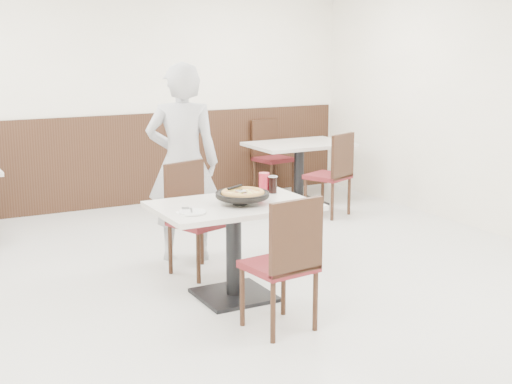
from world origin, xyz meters
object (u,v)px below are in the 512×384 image
main_table (234,251)px  diner_person (183,163)px  pizza_pan (242,198)px  chair_near (279,263)px  red_cup (264,182)px  chair_far (200,220)px  pizza (243,195)px  side_plate (192,212)px  bg_chair_right_near (328,174)px  bg_table_right (299,173)px  bg_chair_right_far (273,157)px  cola_glass (273,185)px

main_table → diner_person: diner_person is taller
pizza_pan → main_table: bearing=140.5°
chair_near → red_cup: bearing=59.9°
chair_far → pizza: size_ratio=2.93×
side_plate → red_cup: 0.90m
pizza → red_cup: 0.42m
diner_person → bg_chair_right_near: (2.07, 0.77, -0.41)m
bg_table_right → pizza: bearing=-128.9°
main_table → bg_chair_right_far: 3.88m
bg_chair_right_far → side_plate: bearing=43.3°
chair_far → bg_table_right: 2.86m
side_plate → bg_chair_right_near: size_ratio=0.20×
pizza → chair_far: bearing=96.1°
cola_glass → pizza: bearing=-151.2°
pizza_pan → cola_glass: (0.39, 0.23, 0.02)m
diner_person → bg_chair_right_far: size_ratio=1.87×
pizza_pan → bg_chair_right_far: bearing=57.0°
diner_person → main_table: bearing=112.0°
pizza → bg_chair_right_far: bearing=57.1°
red_cup → diner_person: diner_person is taller
cola_glass → bg_chair_right_near: size_ratio=0.14×
pizza_pan → bg_chair_right_far: bg_chair_right_far is taller
cola_glass → side_plate: bearing=-158.1°
chair_near → bg_table_right: (2.14, 3.24, -0.10)m
cola_glass → red_cup: (-0.05, 0.06, 0.02)m
pizza → bg_chair_right_near: size_ratio=0.34×
chair_near → cola_glass: 1.05m
pizza_pan → side_plate: 0.47m
red_cup → bg_chair_right_far: bg_chair_right_far is taller
side_plate → red_cup: red_cup is taller
pizza_pan → bg_chair_right_near: size_ratio=0.36×
cola_glass → bg_table_right: size_ratio=0.11×
chair_far → pizza: (0.07, -0.67, 0.34)m
chair_near → chair_far: same height
red_cup → bg_chair_right_far: size_ratio=0.17×
chair_far → red_cup: (0.40, -0.41, 0.35)m
pizza → bg_chair_right_near: 2.82m
bg_chair_right_far → diner_person: bearing=35.3°
diner_person → bg_table_right: bearing=-121.3°
pizza_pan → cola_glass: 0.46m
pizza_pan → diner_person: 1.17m
main_table → side_plate: (-0.40, -0.15, 0.38)m
chair_near → side_plate: (-0.40, 0.54, 0.28)m
main_table → red_cup: bearing=31.5°
cola_glass → bg_chair_right_near: 2.41m
bg_chair_right_near → bg_chair_right_far: 1.33m
chair_far → bg_chair_right_near: (2.12, 1.24, 0.00)m
diner_person → bg_chair_right_far: (2.12, 2.10, -0.41)m
pizza_pan → cola_glass: cola_glass is taller
chair_far → red_cup: bearing=116.5°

